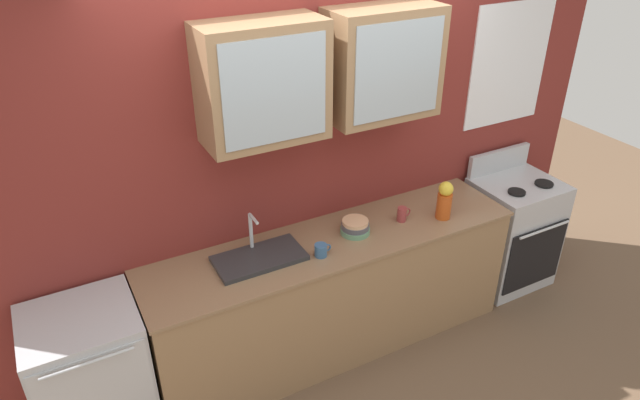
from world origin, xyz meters
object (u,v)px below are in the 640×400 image
stove_range (511,232)px  vase (445,200)px  dishwasher (93,378)px  cup_near_bowls (402,214)px  sink_faucet (259,257)px  bowl_stack (355,227)px  cup_near_sink (321,250)px

stove_range → vase: bearing=-172.4°
stove_range → dishwasher: bearing=-179.9°
cup_near_bowls → vase: bearing=-19.9°
sink_faucet → vase: sink_faucet is taller
bowl_stack → dishwasher: bearing=-179.6°
sink_faucet → vase: bearing=-6.0°
cup_near_sink → dishwasher: cup_near_sink is taller
sink_faucet → cup_near_sink: 0.38m
sink_faucet → cup_near_bowls: (1.04, -0.04, 0.03)m
cup_near_sink → dishwasher: (-1.42, 0.11, -0.49)m
bowl_stack → cup_near_sink: bowl_stack is taller
bowl_stack → cup_near_sink: size_ratio=1.76×
cup_near_bowls → stove_range: bearing=0.7°
stove_range → cup_near_sink: (-1.80, -0.12, 0.48)m
bowl_stack → vase: bearing=-10.7°
bowl_stack → vase: 0.65m
bowl_stack → cup_near_sink: 0.34m
bowl_stack → cup_near_bowls: 0.36m
sink_faucet → dishwasher: sink_faucet is taller
bowl_stack → cup_near_bowls: cup_near_bowls is taller
dishwasher → stove_range: bearing=0.1°
bowl_stack → cup_near_bowls: size_ratio=1.90×
stove_range → cup_near_sink: bearing=-176.3°
dishwasher → cup_near_sink: bearing=-4.5°
cup_near_sink → cup_near_bowls: (0.68, 0.10, 0.01)m
bowl_stack → sink_faucet: bearing=178.5°
stove_range → sink_faucet: sink_faucet is taller
stove_range → sink_faucet: size_ratio=1.95×
sink_faucet → dishwasher: bearing=-178.4°
vase → cup_near_bowls: bearing=160.1°
sink_faucet → dishwasher: 1.16m
cup_near_sink → cup_near_bowls: size_ratio=1.08×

